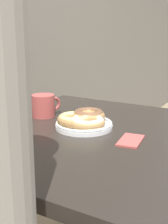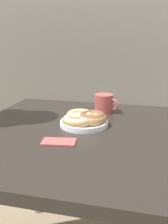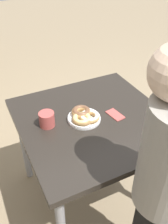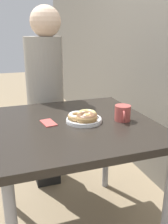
# 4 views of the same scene
# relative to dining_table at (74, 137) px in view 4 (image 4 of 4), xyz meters

# --- Properties ---
(dining_table) EXTENTS (0.91, 0.91, 0.77)m
(dining_table) POSITION_rel_dining_table_xyz_m (0.00, 0.00, 0.00)
(dining_table) COLOR #28231E
(dining_table) RESTS_ON ground_plane
(donut_plate) EXTENTS (0.21, 0.21, 0.06)m
(donut_plate) POSITION_rel_dining_table_xyz_m (0.01, 0.06, 0.12)
(donut_plate) COLOR white
(donut_plate) RESTS_ON dining_table
(coffee_mug) EXTENTS (0.13, 0.09, 0.09)m
(coffee_mug) POSITION_rel_dining_table_xyz_m (0.06, 0.28, 0.14)
(coffee_mug) COLOR #B74C47
(coffee_mug) RESTS_ON dining_table
(person_figure) EXTENTS (0.40, 0.29, 1.45)m
(person_figure) POSITION_rel_dining_table_xyz_m (-0.64, -0.05, 0.07)
(person_figure) COLOR black
(person_figure) RESTS_ON ground_plane
(napkin) EXTENTS (0.13, 0.08, 0.01)m
(napkin) POSITION_rel_dining_table_xyz_m (-0.03, -0.14, 0.09)
(napkin) COLOR #BC4C47
(napkin) RESTS_ON dining_table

